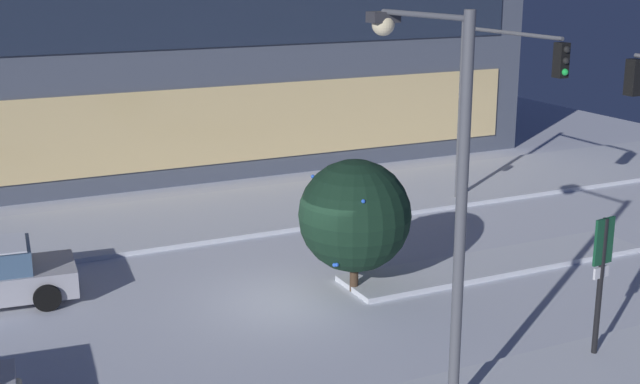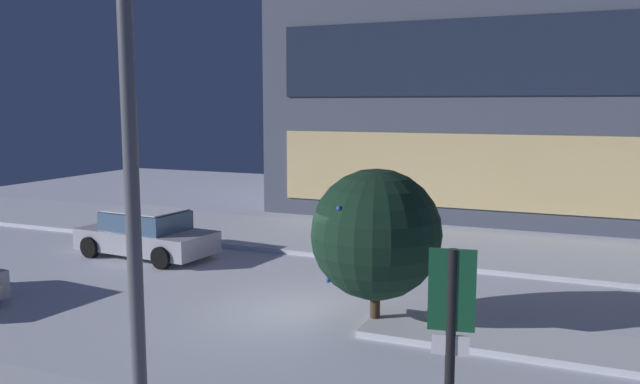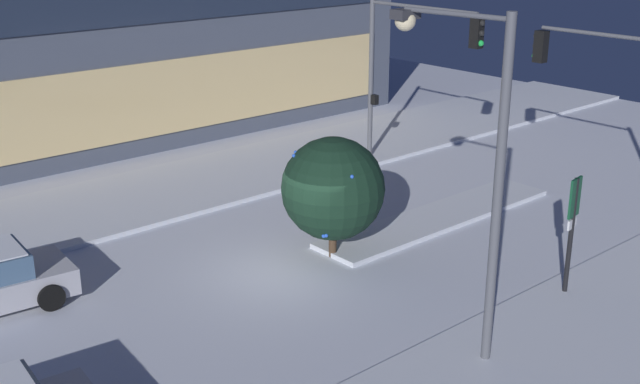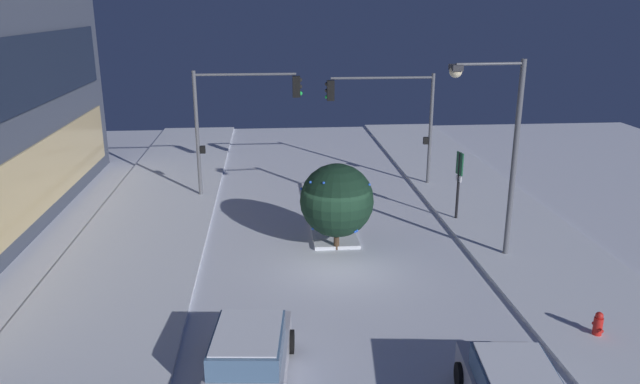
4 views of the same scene
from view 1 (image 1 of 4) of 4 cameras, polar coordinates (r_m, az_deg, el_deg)
name	(u,v)px [view 1 (image 1 of 4)]	position (r m, az deg, el deg)	size (l,w,h in m)	color
ground	(296,300)	(21.36, -1.64, -7.20)	(52.00, 52.00, 0.00)	silver
curb_strip_far	(199,217)	(28.11, -8.07, -1.67)	(52.00, 5.20, 0.14)	silver
median_strip	(496,263)	(24.14, 11.61, -4.66)	(9.00, 1.80, 0.14)	silver
traffic_light_corner_far_right	(498,86)	(27.95, 11.78, 6.91)	(0.32, 5.17, 6.18)	#565960
street_lamp_arched	(435,153)	(15.31, 7.69, 2.56)	(0.59, 2.76, 7.35)	#565960
parking_info_sign	(601,270)	(18.53, 18.21, -4.95)	(0.55, 0.15, 3.09)	black
decorated_tree_median	(355,216)	(21.29, 2.32, -1.59)	(2.83, 2.83, 3.41)	#473323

